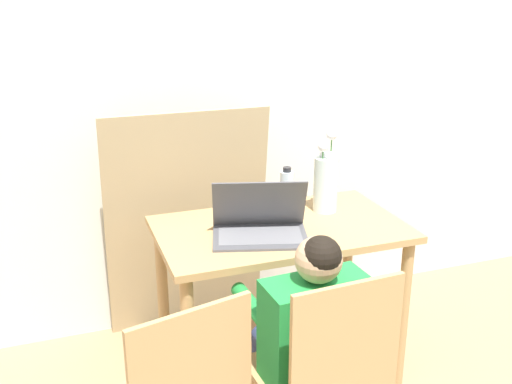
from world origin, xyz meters
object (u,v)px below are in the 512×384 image
Objects in this scene: person_seated at (308,326)px; flower_vase at (326,181)px; laptop at (260,223)px; water_bottle at (287,191)px; chair_occupied at (324,381)px.

flower_vase reaches higher than person_seated.
water_bottle is at bearing 62.51° from laptop.
water_bottle is at bearing -106.41° from chair_occupied.
flower_vase is at bearing 40.32° from laptop.
laptop reaches higher than person_seated.
chair_occupied is 2.37× the size of flower_vase.
laptop is (-0.02, 0.59, 0.34)m from chair_occupied.
laptop is 1.18× the size of flower_vase.
laptop is at bearing -156.03° from flower_vase.
chair_occupied is 4.23× the size of water_bottle.
person_seated is 0.51m from laptop.
flower_vase is (0.37, 0.16, 0.09)m from laptop.
laptop reaches higher than water_bottle.
laptop is 2.10× the size of water_bottle.
chair_occupied is at bearing -115.15° from flower_vase.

